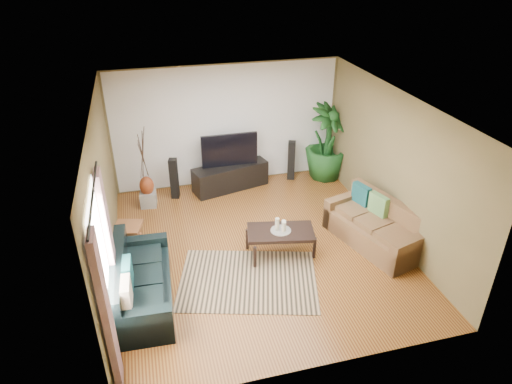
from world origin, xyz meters
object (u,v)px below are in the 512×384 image
object	(u,v)px
speaker_right	(291,160)
pedestal	(148,199)
television	(229,150)
sofa_right	(374,224)
coffee_table	(280,242)
side_table	(129,237)
tv_stand	(230,177)
potted_plant	(327,142)
speaker_left	(174,179)
sofa_left	(142,280)
vase	(147,186)

from	to	relation	value
speaker_right	pedestal	bearing A→B (deg)	-152.31
television	pedestal	xyz separation A→B (m)	(-1.83, -0.35, -0.76)
sofa_right	pedestal	bearing A→B (deg)	-138.78
coffee_table	side_table	world-z (taller)	side_table
tv_stand	potted_plant	world-z (taller)	potted_plant
sofa_right	potted_plant	size ratio (longest dim) A/B	1.07
tv_stand	speaker_left	size ratio (longest dim) A/B	1.86
sofa_left	speaker_left	world-z (taller)	speaker_left
potted_plant	vase	xyz separation A→B (m)	(-4.10, -0.34, -0.40)
sofa_right	coffee_table	world-z (taller)	sofa_right
sofa_left	potted_plant	world-z (taller)	potted_plant
tv_stand	vase	distance (m)	1.87
pedestal	television	bearing A→B (deg)	10.98
tv_stand	vase	bearing A→B (deg)	175.86
television	side_table	xyz separation A→B (m)	(-2.23, -1.85, -0.68)
coffee_table	side_table	bearing A→B (deg)	174.13
sofa_right	coffee_table	xyz separation A→B (m)	(-1.72, 0.15, -0.19)
speaker_right	tv_stand	bearing A→B (deg)	-155.58
speaker_left	side_table	xyz separation A→B (m)	(-0.98, -1.72, -0.20)
sofa_right	tv_stand	world-z (taller)	sofa_right
television	pedestal	world-z (taller)	television
tv_stand	vase	xyz separation A→B (m)	(-1.83, -0.33, 0.19)
side_table	vase	bearing A→B (deg)	74.88
speaker_left	side_table	size ratio (longest dim) A/B	1.83
sofa_right	side_table	world-z (taller)	sofa_right
side_table	television	bearing A→B (deg)	39.62
speaker_right	potted_plant	xyz separation A→B (m)	(0.81, -0.11, 0.41)
sofa_right	television	world-z (taller)	television
sofa_right	potted_plant	bearing A→B (deg)	159.18
speaker_right	vase	world-z (taller)	speaker_right
pedestal	side_table	bearing A→B (deg)	-105.12
speaker_right	side_table	xyz separation A→B (m)	(-3.69, -1.94, -0.21)
speaker_left	sofa_left	bearing A→B (deg)	-89.24
coffee_table	potted_plant	xyz separation A→B (m)	(1.92, 2.63, 0.63)
speaker_left	speaker_right	size ratio (longest dim) A/B	0.98
speaker_left	coffee_table	bearing A→B (deg)	-42.96
potted_plant	side_table	bearing A→B (deg)	-157.86
side_table	coffee_table	bearing A→B (deg)	-17.31
speaker_right	vase	xyz separation A→B (m)	(-3.29, -0.45, 0.01)
sofa_right	television	size ratio (longest dim) A/B	1.51
coffee_table	potted_plant	world-z (taller)	potted_plant
speaker_right	pedestal	size ratio (longest dim) A/B	2.87
pedestal	vase	bearing A→B (deg)	0.00
speaker_left	vase	xyz separation A→B (m)	(-0.58, -0.22, 0.02)
sofa_left	speaker_left	size ratio (longest dim) A/B	2.13
coffee_table	speaker_right	bearing A→B (deg)	79.36
vase	side_table	bearing A→B (deg)	-105.12
speaker_right	television	bearing A→B (deg)	-156.36
speaker_right	coffee_table	bearing A→B (deg)	-92.17
potted_plant	speaker_right	bearing A→B (deg)	172.19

